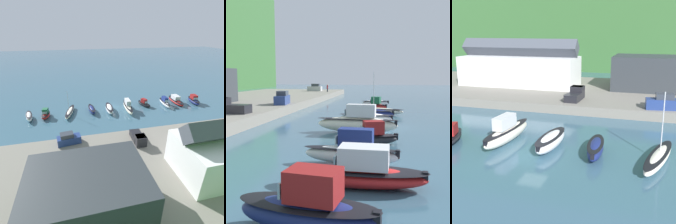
{
  "view_description": "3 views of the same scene",
  "coord_description": "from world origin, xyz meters",
  "views": [
    {
      "loc": [
        10.28,
        44.92,
        20.49
      ],
      "look_at": [
        1.71,
        8.47,
        2.61
      ],
      "focal_mm": 28.0,
      "sensor_mm": 36.0,
      "label": 1
    },
    {
      "loc": [
        -36.33,
        -0.6,
        6.02
      ],
      "look_at": [
        2.59,
        6.23,
        1.35
      ],
      "focal_mm": 50.0,
      "sensor_mm": 36.0,
      "label": 2
    },
    {
      "loc": [
        10.9,
        -25.71,
        11.8
      ],
      "look_at": [
        0.11,
        10.4,
        1.73
      ],
      "focal_mm": 50.0,
      "sensor_mm": 36.0,
      "label": 3
    }
  ],
  "objects": [
    {
      "name": "ground_plane",
      "position": [
        0.0,
        0.0,
        0.0
      ],
      "size": [
        320.0,
        320.0,
        0.0
      ],
      "primitive_type": "plane",
      "color": "#385B70"
    },
    {
      "name": "quay_promenade",
      "position": [
        0.0,
        28.72,
        0.67
      ],
      "size": [
        131.44,
        26.99,
        1.33
      ],
      "color": "gray",
      "rests_on": "ground_plane"
    },
    {
      "name": "yacht_club_building",
      "position": [
        9.74,
        31.39,
        4.28
      ],
      "size": [
        12.68,
        8.86,
        5.9
      ],
      "color": "#2D3338",
      "rests_on": "quay_promenade"
    },
    {
      "name": "moored_boat_0",
      "position": [
        -25.22,
        2.51,
        0.91
      ],
      "size": [
        2.74,
        6.07,
        2.5
      ],
      "rotation": [
        0.0,
        0.0,
        -0.13
      ],
      "color": "navy",
      "rests_on": "ground_plane"
    },
    {
      "name": "moored_boat_1",
      "position": [
        -20.0,
        1.15,
        0.8
      ],
      "size": [
        2.47,
        7.76,
        2.25
      ],
      "rotation": [
        0.0,
        0.0,
        -0.02
      ],
      "color": "red",
      "rests_on": "ground_plane"
    },
    {
      "name": "moored_boat_2",
      "position": [
        -15.83,
        2.02,
        0.89
      ],
      "size": [
        1.91,
        6.76,
        2.47
      ],
      "rotation": [
        0.0,
        0.0,
        -0.07
      ],
      "color": "silver",
      "rests_on": "ground_plane"
    },
    {
      "name": "moored_boat_3",
      "position": [
        -9.7,
        1.15,
        0.74
      ],
      "size": [
        3.04,
        5.16,
        2.1
      ],
      "rotation": [
        0.0,
        0.0,
        0.33
      ],
      "color": "black",
      "rests_on": "ground_plane"
    },
    {
      "name": "moored_boat_4",
      "position": [
        -4.07,
        2.95,
        1.12
      ],
      "size": [
        2.25,
        8.76,
        3.01
      ],
      "rotation": [
        0.0,
        0.0,
        -0.07
      ],
      "color": "white",
      "rests_on": "ground_plane"
    },
    {
      "name": "moored_boat_5",
      "position": [
        1.05,
        2.5,
        0.8
      ],
      "size": [
        2.23,
        6.69,
        1.51
      ],
      "rotation": [
        0.0,
        0.0,
        -0.06
      ],
      "color": "white",
      "rests_on": "ground_plane"
    },
    {
      "name": "moored_boat_6",
      "position": [
        5.8,
        1.88,
        0.76
      ],
      "size": [
        1.97,
        5.71,
        1.44
      ],
      "rotation": [
        0.0,
        0.0,
        0.08
      ],
      "color": "navy",
      "rests_on": "ground_plane"
    },
    {
      "name": "moored_boat_7",
      "position": [
        11.59,
        1.66,
        0.59
      ],
      "size": [
        3.38,
        8.35,
        6.52
      ],
      "rotation": [
        0.0,
        0.0,
        -0.24
      ],
      "color": "white",
      "rests_on": "ground_plane"
    },
    {
      "name": "moored_boat_8",
      "position": [
        17.59,
        2.34,
        0.84
      ],
      "size": [
        2.55,
        4.52,
        2.34
      ],
      "rotation": [
        0.0,
        0.0,
        -0.19
      ],
      "color": "red",
      "rests_on": "ground_plane"
    },
    {
      "name": "moored_boat_9",
      "position": [
        21.5,
        2.52,
        0.8
      ],
      "size": [
        2.58,
        5.29,
        1.51
      ],
      "rotation": [
        0.0,
        0.0,
        0.22
      ],
      "color": "white",
      "rests_on": "ground_plane"
    },
    {
      "name": "parked_car_1",
      "position": [
        11.89,
        17.08,
        2.25
      ],
      "size": [
        4.4,
        2.33,
        2.16
      ],
      "rotation": [
        0.0,
        0.0,
        1.7
      ],
      "color": "navy",
      "rests_on": "quay_promenade"
    },
    {
      "name": "pickup_truck_0",
      "position": [
        -0.77,
        19.57,
        2.16
      ],
      "size": [
        2.13,
        4.8,
        1.9
      ],
      "rotation": [
        0.0,
        0.0,
        -0.04
      ],
      "color": "black",
      "rests_on": "quay_promenade"
    }
  ]
}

